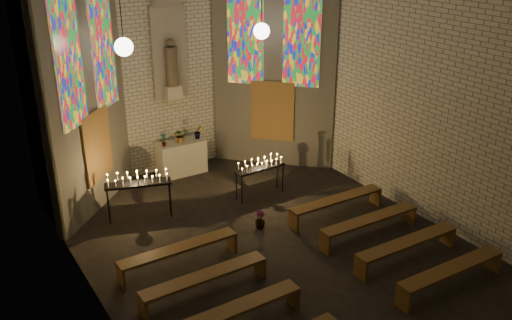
{
  "coord_description": "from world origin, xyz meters",
  "views": [
    {
      "loc": [
        -6.29,
        -8.73,
        6.96
      ],
      "look_at": [
        -0.08,
        1.2,
        1.98
      ],
      "focal_mm": 40.0,
      "sensor_mm": 36.0,
      "label": 1
    }
  ],
  "objects_px": {
    "aisle_flower_pot": "(260,219)",
    "votive_stand_left": "(138,181)",
    "votive_stand_right": "(260,166)",
    "altar": "(182,158)"
  },
  "relations": [
    {
      "from": "altar",
      "to": "aisle_flower_pot",
      "type": "relative_size",
      "value": 3.04
    },
    {
      "from": "altar",
      "to": "votive_stand_left",
      "type": "distance_m",
      "value": 2.83
    },
    {
      "from": "altar",
      "to": "votive_stand_right",
      "type": "height_order",
      "value": "votive_stand_right"
    },
    {
      "from": "altar",
      "to": "aisle_flower_pot",
      "type": "distance_m",
      "value": 3.96
    },
    {
      "from": "votive_stand_right",
      "to": "aisle_flower_pot",
      "type": "bearing_deg",
      "value": -124.26
    },
    {
      "from": "aisle_flower_pot",
      "to": "votive_stand_right",
      "type": "relative_size",
      "value": 0.32
    },
    {
      "from": "aisle_flower_pot",
      "to": "votive_stand_left",
      "type": "xyz_separation_m",
      "value": [
        -2.26,
        2.05,
        0.79
      ]
    },
    {
      "from": "votive_stand_left",
      "to": "aisle_flower_pot",
      "type": "bearing_deg",
      "value": -24.33
    },
    {
      "from": "altar",
      "to": "votive_stand_left",
      "type": "bearing_deg",
      "value": -137.17
    },
    {
      "from": "aisle_flower_pot",
      "to": "votive_stand_left",
      "type": "height_order",
      "value": "votive_stand_left"
    }
  ]
}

